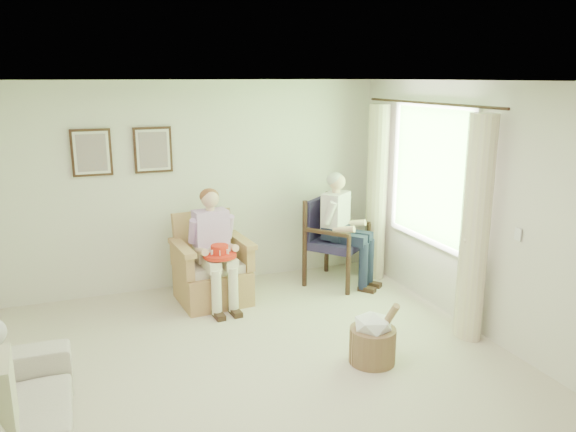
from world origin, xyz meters
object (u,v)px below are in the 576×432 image
object	(u,v)px
wood_armchair	(334,236)
red_hat	(220,253)
person_dark	(341,221)
person_wicker	(213,240)
hatbox	(373,337)
wicker_armchair	(212,274)

from	to	relation	value
wood_armchair	red_hat	world-z (taller)	wood_armchair
person_dark	person_wicker	bearing A→B (deg)	142.79
wood_armchair	hatbox	world-z (taller)	wood_armchair
red_hat	hatbox	world-z (taller)	red_hat
wood_armchair	person_dark	xyz separation A→B (m)	(0.00, -0.18, 0.26)
person_wicker	red_hat	world-z (taller)	person_wicker
hatbox	wood_armchair	bearing A→B (deg)	74.05
wicker_armchair	person_wicker	world-z (taller)	person_wicker
red_hat	wicker_armchair	bearing A→B (deg)	93.66
person_dark	red_hat	world-z (taller)	person_dark
wood_armchair	hatbox	bearing A→B (deg)	-145.28
wicker_armchair	wood_armchair	world-z (taller)	wood_armchair
person_dark	hatbox	distance (m)	2.14
wicker_armchair	person_wicker	bearing A→B (deg)	-94.85
person_dark	red_hat	distance (m)	1.67
person_wicker	hatbox	world-z (taller)	person_wicker
wood_armchair	person_dark	size ratio (longest dim) A/B	0.77
wood_armchair	person_wicker	distance (m)	1.70
wicker_armchair	person_dark	size ratio (longest dim) A/B	0.73
wicker_armchair	person_wicker	xyz separation A→B (m)	(0.00, -0.14, 0.46)
wicker_armchair	wood_armchair	distance (m)	1.69
wicker_armchair	hatbox	size ratio (longest dim) A/B	1.63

